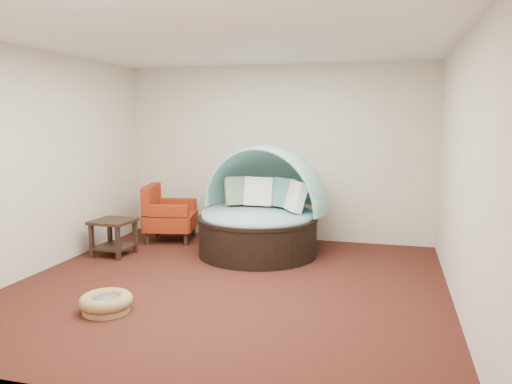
% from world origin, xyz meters
% --- Properties ---
extents(floor, '(5.00, 5.00, 0.00)m').
position_xyz_m(floor, '(0.00, 0.00, 0.00)').
color(floor, '#421B12').
rests_on(floor, ground).
extents(wall_back, '(5.00, 0.00, 5.00)m').
position_xyz_m(wall_back, '(0.00, 2.50, 1.40)').
color(wall_back, beige).
rests_on(wall_back, floor).
extents(wall_front, '(5.00, 0.00, 5.00)m').
position_xyz_m(wall_front, '(0.00, -2.50, 1.40)').
color(wall_front, beige).
rests_on(wall_front, floor).
extents(wall_left, '(0.00, 5.00, 5.00)m').
position_xyz_m(wall_left, '(-2.50, 0.00, 1.40)').
color(wall_left, beige).
rests_on(wall_left, floor).
extents(wall_right, '(0.00, 5.00, 5.00)m').
position_xyz_m(wall_right, '(2.50, 0.00, 1.40)').
color(wall_right, beige).
rests_on(wall_right, floor).
extents(ceiling, '(5.00, 5.00, 0.00)m').
position_xyz_m(ceiling, '(0.00, 0.00, 2.80)').
color(ceiling, white).
rests_on(ceiling, wall_back).
extents(canopy_daybed, '(2.13, 2.09, 1.57)m').
position_xyz_m(canopy_daybed, '(0.01, 1.50, 0.73)').
color(canopy_daybed, black).
rests_on(canopy_daybed, floor).
extents(pet_basket, '(0.60, 0.60, 0.19)m').
position_xyz_m(pet_basket, '(-0.94, -1.11, 0.10)').
color(pet_basket, olive).
rests_on(pet_basket, floor).
extents(red_armchair, '(0.91, 0.91, 0.90)m').
position_xyz_m(red_armchair, '(-1.65, 1.86, 0.41)').
color(red_armchair, black).
rests_on(red_armchair, floor).
extents(side_table, '(0.57, 0.57, 0.52)m').
position_xyz_m(side_table, '(-2.00, 0.82, 0.34)').
color(side_table, black).
rests_on(side_table, floor).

